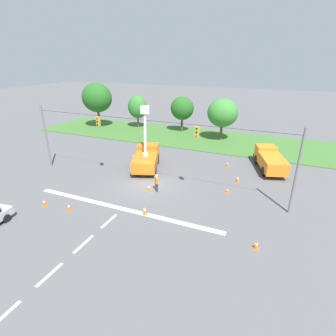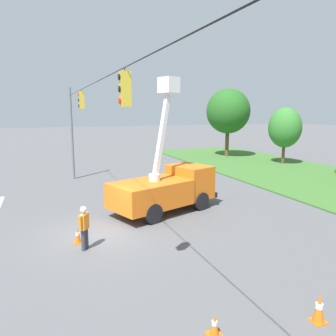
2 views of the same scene
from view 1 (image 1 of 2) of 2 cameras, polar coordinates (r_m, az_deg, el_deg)
name	(u,v)px [view 1 (image 1 of 2)]	position (r m, az deg, el deg)	size (l,w,h in m)	color
ground_plane	(149,185)	(26.60, -4.17, -3.71)	(200.00, 200.00, 0.00)	#565659
grass_verge	(200,139)	(42.30, 7.02, 6.39)	(56.00, 12.00, 0.10)	#3D6B2D
lane_markings	(113,218)	(21.85, -11.96, -10.54)	(17.60, 15.25, 0.01)	silver
signal_gantry	(147,145)	(25.04, -4.61, 5.06)	(26.20, 0.33, 7.20)	slate
tree_far_west	(97,98)	(50.20, -15.22, 14.54)	(5.49, 4.86, 7.94)	brown
tree_west	(138,107)	(48.70, -6.65, 13.01)	(3.52, 3.06, 5.76)	brown
tree_centre	(182,108)	(45.50, 3.10, 12.82)	(3.98, 3.40, 5.99)	brown
tree_east	(223,113)	(41.08, 11.80, 11.67)	(4.58, 4.41, 6.42)	brown
utility_truck_bucket_lift	(146,157)	(30.19, -4.73, 2.43)	(4.39, 6.45, 7.14)	orange
utility_truck_support_near	(270,160)	(31.97, 21.28, 1.70)	(4.16, 6.76, 2.18)	orange
road_worker	(157,182)	(24.91, -2.50, -3.03)	(0.54, 0.44, 1.77)	#383842
traffic_cone_foreground_left	(133,156)	(33.60, -7.54, 2.56)	(0.36, 0.36, 0.71)	orange
traffic_cone_foreground_right	(256,245)	(19.13, 18.65, -15.56)	(0.36, 0.36, 0.68)	orange
traffic_cone_mid_left	(44,202)	(25.19, -25.35, -6.78)	(0.36, 0.36, 0.69)	orange
traffic_cone_mid_right	(227,164)	(31.62, 12.81, 0.84)	(0.36, 0.36, 0.69)	orange
traffic_cone_near_bucket	(149,188)	(25.35, -4.21, -4.28)	(0.36, 0.36, 0.68)	orange
traffic_cone_lane_edge_a	(69,207)	(23.63, -20.78, -7.90)	(0.36, 0.36, 0.73)	orange
traffic_cone_lane_edge_b	(227,190)	(25.51, 12.80, -4.77)	(0.36, 0.36, 0.59)	orange
traffic_cone_far_left	(238,179)	(27.89, 14.96, -2.26)	(0.36, 0.36, 0.80)	orange
traffic_cone_far_right	(145,210)	(21.72, -5.10, -9.10)	(0.36, 0.36, 0.79)	orange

